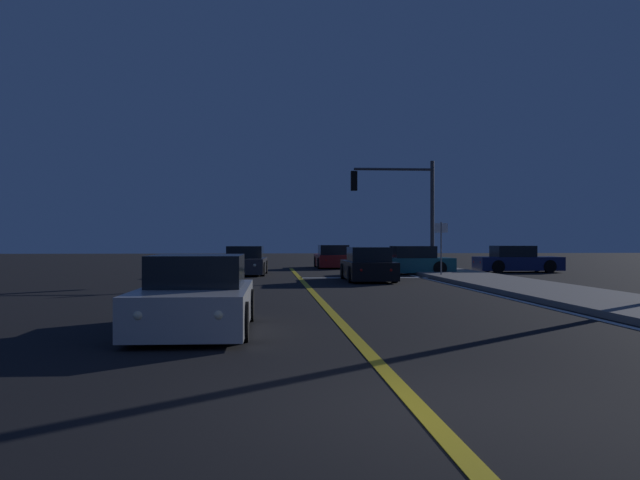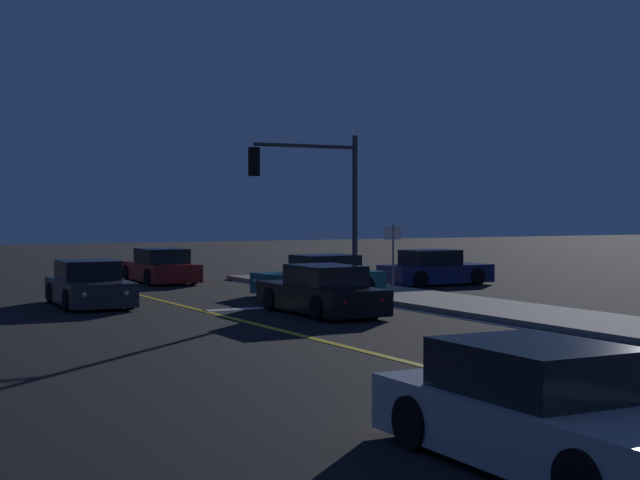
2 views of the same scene
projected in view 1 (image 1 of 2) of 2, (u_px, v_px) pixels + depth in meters
The scene contains 13 objects.
ground_plane at pixel (420, 409), 6.61m from camera, with size 160.00×160.00×0.00m, color black.
sidewalk_right at pixel (573, 295), 19.41m from camera, with size 3.20×44.22×0.15m, color gray.
lane_line_center at pixel (319, 299), 18.85m from camera, with size 0.20×41.76×0.01m, color gold.
lane_line_edge_right at pixel (508, 298), 19.26m from camera, with size 0.16×41.76×0.01m, color white.
stop_bar at pixel (364, 278), 29.82m from camera, with size 5.48×0.50×0.01m, color white.
car_lead_oncoming_red at pixel (333, 258), 40.63m from camera, with size 2.01×4.50×1.34m.
car_mid_block_charcoal at pixel (245, 262), 32.47m from camera, with size 2.13×4.28×1.34m.
car_side_waiting_silver at pixel (196, 298), 12.38m from camera, with size 2.00×4.60×1.34m.
car_parked_curb_black at pixel (368, 266), 27.67m from camera, with size 1.92×4.76×1.34m.
car_distant_tail_teal at pixel (409, 262), 32.97m from camera, with size 4.26×2.06×1.34m.
car_following_oncoming_navy at pixel (517, 261), 35.14m from camera, with size 4.27×1.89×1.34m.
traffic_signal_near_right at pixel (402, 199), 32.28m from camera, with size 3.89×0.28×5.30m.
street_sign_corner at pixel (441, 240), 29.57m from camera, with size 0.56×0.06×2.39m.
Camera 1 is at (-1.46, -6.51, 1.60)m, focal length 39.18 mm.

